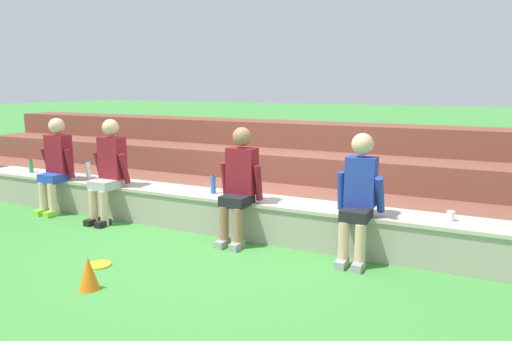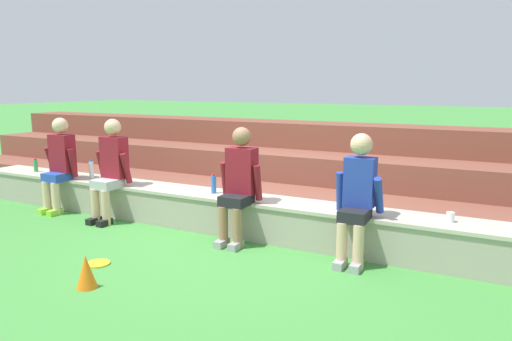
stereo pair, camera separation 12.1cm
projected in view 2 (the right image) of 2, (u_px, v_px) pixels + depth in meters
ground_plane at (231, 239)px, 5.67m from camera, size 80.00×80.00×0.00m
stone_seating_wall at (241, 214)px, 5.86m from camera, size 9.16×0.56×0.47m
brick_bleachers at (298, 172)px, 7.44m from camera, size 12.76×2.31×1.22m
person_far_left at (59, 162)px, 6.82m from camera, size 0.53×0.51×1.37m
person_left_of_center at (111, 167)px, 6.35m from camera, size 0.52×0.56×1.39m
person_center at (239, 183)px, 5.45m from camera, size 0.52×0.54×1.36m
person_right_of_center at (357, 195)px, 4.84m from camera, size 0.49×0.56×1.35m
water_bottle_center_gap at (91, 170)px, 6.94m from camera, size 0.06×0.06×0.27m
water_bottle_near_right at (36, 165)px, 7.48m from camera, size 0.06×0.06×0.21m
water_bottle_near_left at (214, 184)px, 5.97m from camera, size 0.07×0.07×0.25m
plastic_cup_right_end at (450, 217)px, 4.73m from camera, size 0.08×0.08×0.10m
frisbee at (98, 263)px, 4.87m from camera, size 0.25×0.25×0.02m
sports_cone at (86, 272)px, 4.28m from camera, size 0.19×0.19×0.31m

